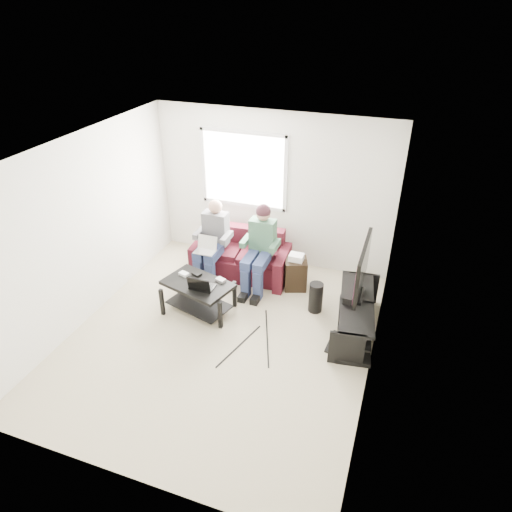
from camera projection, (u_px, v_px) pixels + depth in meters
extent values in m
plane|color=#BDB493|center=(222.00, 336.00, 6.31)|extent=(4.50, 4.50, 0.00)
plane|color=white|center=(212.00, 153.00, 5.00)|extent=(4.50, 4.50, 0.00)
plane|color=silver|center=(273.00, 190.00, 7.49)|extent=(4.50, 0.00, 4.50)
plane|color=silver|center=(110.00, 383.00, 3.83)|extent=(4.50, 0.00, 4.50)
plane|color=silver|center=(83.00, 231.00, 6.23)|extent=(0.00, 4.50, 4.50)
plane|color=silver|center=(382.00, 286.00, 5.08)|extent=(0.00, 4.50, 4.50)
cube|color=white|center=(244.00, 170.00, 7.47)|extent=(1.40, 0.01, 1.20)
cube|color=silver|center=(243.00, 170.00, 7.46)|extent=(1.48, 0.04, 1.28)
cube|color=#46111F|center=(241.00, 264.00, 7.62)|extent=(1.34, 0.79, 0.37)
cube|color=#46111F|center=(247.00, 236.00, 7.67)|extent=(1.30, 0.29, 0.38)
cube|color=#46111F|center=(201.00, 253.00, 7.78)|extent=(0.21, 0.80, 0.53)
cube|color=#46111F|center=(282.00, 268.00, 7.37)|extent=(0.21, 0.80, 0.53)
cube|color=#46111F|center=(222.00, 249.00, 7.57)|extent=(0.66, 0.62, 0.10)
cube|color=#46111F|center=(259.00, 256.00, 7.39)|extent=(0.66, 0.62, 0.10)
cube|color=navy|center=(203.00, 252.00, 7.27)|extent=(0.16, 0.45, 0.14)
cube|color=navy|center=(214.00, 254.00, 7.21)|extent=(0.16, 0.45, 0.14)
cube|color=navy|center=(199.00, 274.00, 7.27)|extent=(0.13, 0.13, 0.47)
cube|color=navy|center=(210.00, 276.00, 7.21)|extent=(0.13, 0.13, 0.47)
cube|color=slate|center=(216.00, 228.00, 7.36)|extent=(0.40, 0.22, 0.55)
sphere|color=tan|center=(215.00, 207.00, 7.19)|extent=(0.22, 0.22, 0.22)
cube|color=navy|center=(250.00, 260.00, 7.04)|extent=(0.16, 0.45, 0.14)
cube|color=navy|center=(262.00, 262.00, 6.98)|extent=(0.16, 0.45, 0.14)
cube|color=navy|center=(246.00, 283.00, 7.04)|extent=(0.13, 0.13, 0.47)
cube|color=navy|center=(258.00, 285.00, 6.98)|extent=(0.13, 0.13, 0.47)
cube|color=#4B4D4D|center=(263.00, 236.00, 7.13)|extent=(0.40, 0.22, 0.55)
sphere|color=tan|center=(263.00, 214.00, 6.96)|extent=(0.22, 0.22, 0.22)
sphere|color=#351A21|center=(263.00, 211.00, 6.94)|extent=(0.23, 0.23, 0.23)
cube|color=black|center=(198.00, 284.00, 6.60)|extent=(1.11, 0.84, 0.05)
cube|color=black|center=(199.00, 304.00, 6.78)|extent=(1.01, 0.75, 0.02)
cube|color=black|center=(162.00, 302.00, 6.64)|extent=(0.05, 0.05, 0.44)
cube|color=black|center=(220.00, 315.00, 6.37)|extent=(0.05, 0.05, 0.44)
cube|color=black|center=(179.00, 283.00, 7.08)|extent=(0.05, 0.05, 0.44)
cube|color=black|center=(235.00, 294.00, 6.81)|extent=(0.05, 0.05, 0.44)
cube|color=silver|center=(184.00, 274.00, 6.75)|extent=(0.16, 0.13, 0.04)
cube|color=black|center=(197.00, 274.00, 6.75)|extent=(0.16, 0.14, 0.04)
cube|color=gray|center=(221.00, 280.00, 6.61)|extent=(0.16, 0.13, 0.04)
cube|color=black|center=(357.00, 302.00, 6.20)|extent=(0.65, 1.54, 0.04)
cube|color=black|center=(355.00, 315.00, 6.32)|extent=(0.60, 1.47, 0.03)
cube|color=black|center=(354.00, 328.00, 6.43)|extent=(0.65, 1.54, 0.06)
cube|color=black|center=(346.00, 349.00, 5.73)|extent=(0.45, 0.10, 0.50)
cube|color=black|center=(363.00, 287.00, 6.91)|extent=(0.45, 0.10, 0.50)
cube|color=black|center=(359.00, 296.00, 6.27)|extent=(0.12, 0.40, 0.04)
cube|color=black|center=(359.00, 291.00, 6.22)|extent=(0.06, 0.06, 0.12)
cube|color=black|center=(363.00, 267.00, 6.03)|extent=(0.05, 1.10, 0.65)
cube|color=#C42E6F|center=(360.00, 266.00, 6.04)|extent=(0.01, 1.01, 0.58)
cube|color=black|center=(350.00, 292.00, 6.28)|extent=(0.12, 0.50, 0.10)
cylinder|color=#B3714D|center=(361.00, 273.00, 6.69)|extent=(0.08, 0.08, 0.12)
cube|color=silver|center=(351.00, 330.00, 5.97)|extent=(0.30, 0.22, 0.06)
cube|color=gray|center=(359.00, 300.00, 6.54)|extent=(0.34, 0.26, 0.08)
cube|color=black|center=(355.00, 315.00, 6.25)|extent=(0.38, 0.30, 0.07)
cylinder|color=black|center=(316.00, 297.00, 6.71)|extent=(0.21, 0.21, 0.47)
cube|color=black|center=(335.00, 342.00, 6.19)|extent=(0.19, 0.48, 0.03)
cube|color=black|center=(296.00, 274.00, 7.24)|extent=(0.34, 0.34, 0.51)
cube|color=silver|center=(296.00, 257.00, 7.08)|extent=(0.22, 0.18, 0.10)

